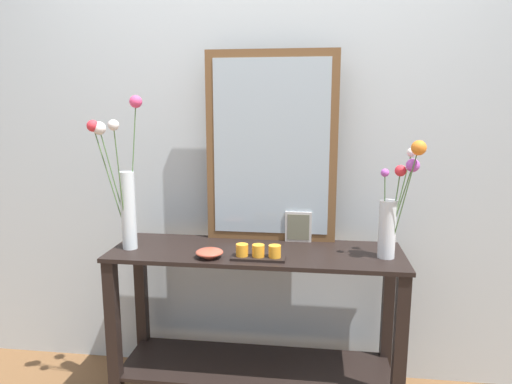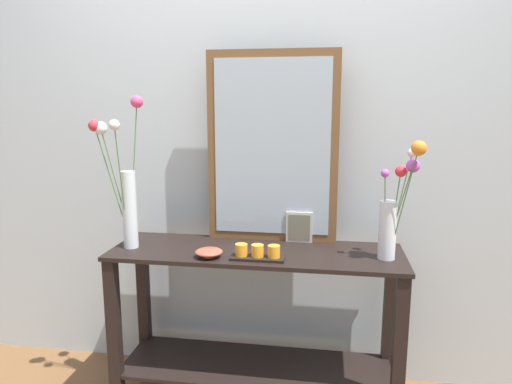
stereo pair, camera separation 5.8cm
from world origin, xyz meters
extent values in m
cube|color=#B2BCC1|center=(0.00, 0.34, 1.35)|extent=(6.40, 0.08, 2.70)
cube|color=black|center=(0.00, 0.00, 0.79)|extent=(1.39, 0.44, 0.02)
cube|color=black|center=(0.00, 0.00, 0.19)|extent=(1.33, 0.40, 0.02)
cube|color=black|center=(-0.66, -0.18, 0.39)|extent=(0.06, 0.06, 0.78)
cube|color=black|center=(0.66, -0.18, 0.39)|extent=(0.06, 0.06, 0.78)
cube|color=black|center=(-0.66, 0.18, 0.39)|extent=(0.06, 0.06, 0.78)
cube|color=black|center=(0.66, 0.18, 0.39)|extent=(0.06, 0.06, 0.78)
cube|color=brown|center=(0.05, 0.19, 1.27)|extent=(0.66, 0.03, 0.95)
cube|color=#9EADB7|center=(0.05, 0.18, 1.27)|extent=(0.58, 0.00, 0.87)
cylinder|color=silver|center=(-0.61, -0.05, 0.98)|extent=(0.07, 0.07, 0.38)
cylinder|color=#4C753D|center=(-0.62, -0.10, 1.10)|extent=(0.01, 0.10, 0.58)
sphere|color=silver|center=(-0.62, -0.15, 1.39)|extent=(0.05, 0.05, 0.05)
cylinder|color=#4C753D|center=(-0.58, -0.04, 1.16)|extent=(0.07, 0.01, 0.68)
sphere|color=#EA4275|center=(-0.55, -0.04, 1.49)|extent=(0.06, 0.06, 0.06)
cylinder|color=#4C753D|center=(-0.65, -0.07, 1.10)|extent=(0.10, 0.07, 0.56)
sphere|color=silver|center=(-0.70, -0.10, 1.38)|extent=(0.06, 0.06, 0.06)
cylinder|color=#4C753D|center=(-0.67, -0.08, 1.10)|extent=(0.12, 0.08, 0.57)
sphere|color=red|center=(-0.73, -0.12, 1.39)|extent=(0.05, 0.05, 0.05)
cylinder|color=silver|center=(0.60, -0.03, 0.93)|extent=(0.08, 0.08, 0.27)
cylinder|color=#4C753D|center=(0.65, -0.08, 1.06)|extent=(0.09, 0.09, 0.49)
sphere|color=orange|center=(0.70, -0.12, 1.30)|extent=(0.06, 0.06, 0.06)
cylinder|color=#4C753D|center=(0.63, -0.03, 1.01)|extent=(0.04, 0.03, 0.38)
sphere|color=red|center=(0.64, -0.04, 1.20)|extent=(0.05, 0.05, 0.05)
cylinder|color=#4C753D|center=(0.64, -0.05, 1.02)|extent=(0.10, 0.06, 0.41)
sphere|color=#B24CB7|center=(0.69, -0.07, 1.23)|extent=(0.06, 0.06, 0.06)
cylinder|color=#4C753D|center=(0.59, -0.04, 1.00)|extent=(0.03, 0.03, 0.37)
sphere|color=#B24CB7|center=(0.57, -0.05, 1.19)|extent=(0.04, 0.04, 0.04)
cylinder|color=#4C753D|center=(0.65, -0.02, 1.04)|extent=(0.10, 0.03, 0.46)
sphere|color=silver|center=(0.69, 0.00, 1.27)|extent=(0.04, 0.04, 0.04)
cube|color=black|center=(0.03, -0.13, 0.80)|extent=(0.24, 0.09, 0.01)
cylinder|color=orange|center=(-0.05, -0.13, 0.84)|extent=(0.06, 0.06, 0.05)
cylinder|color=orange|center=(0.03, -0.13, 0.84)|extent=(0.06, 0.06, 0.05)
cylinder|color=orange|center=(0.10, -0.13, 0.84)|extent=(0.06, 0.06, 0.05)
cube|color=#B7B2AD|center=(0.19, 0.17, 0.87)|extent=(0.13, 0.01, 0.15)
cube|color=#64624E|center=(0.19, 0.16, 0.87)|extent=(0.11, 0.00, 0.13)
cylinder|color=#B24C38|center=(-0.20, -0.14, 0.80)|extent=(0.05, 0.05, 0.01)
ellipsoid|color=#B24C38|center=(-0.20, -0.14, 0.82)|extent=(0.13, 0.13, 0.03)
camera|label=1|loc=(0.27, -2.09, 1.48)|focal=32.30mm
camera|label=2|loc=(0.33, -2.09, 1.48)|focal=32.30mm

